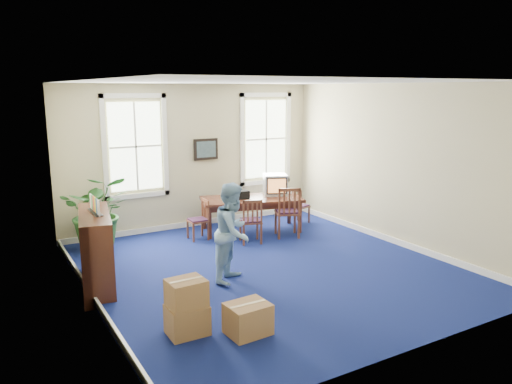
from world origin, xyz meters
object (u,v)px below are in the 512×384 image
chair_near_left (251,220)px  credenza (96,247)px  potted_plant (99,211)px  cardboard_boxes (198,300)px  conference_table (252,214)px  crt_tv (275,184)px  man (233,232)px

chair_near_left → credenza: credenza is taller
credenza → potted_plant: 1.97m
cardboard_boxes → conference_table: bearing=51.6°
chair_near_left → potted_plant: potted_plant is taller
potted_plant → chair_near_left: bearing=-23.5°
conference_table → potted_plant: potted_plant is taller
crt_tv → chair_near_left: (-1.09, -0.79, -0.51)m
crt_tv → credenza: bearing=-136.9°
credenza → crt_tv: bearing=30.0°
conference_table → crt_tv: crt_tv is taller
man → potted_plant: 3.19m
conference_table → credenza: bearing=-141.6°
chair_near_left → man: size_ratio=0.57×
conference_table → chair_near_left: chair_near_left is taller
crt_tv → cardboard_boxes: (-3.52, -3.68, -0.59)m
crt_tv → chair_near_left: bearing=-120.2°
chair_near_left → credenza: size_ratio=0.58×
credenza → man: bearing=-13.8°
crt_tv → man: (-2.33, -2.41, -0.16)m
crt_tv → credenza: 4.59m
crt_tv → chair_near_left: crt_tv is taller
man → cardboard_boxes: size_ratio=1.20×
man → credenza: (-1.98, 0.90, -0.18)m
crt_tv → cardboard_boxes: bearing=-110.0°
cardboard_boxes → crt_tv: bearing=46.2°
conference_table → credenza: (-3.67, -1.46, 0.26)m
man → potted_plant: man is taller
man → credenza: bearing=114.4°
conference_table → potted_plant: bearing=-171.3°
crt_tv → conference_table: bearing=-151.8°
conference_table → man: man is taller
crt_tv → chair_near_left: size_ratio=0.59×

